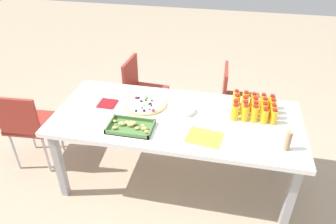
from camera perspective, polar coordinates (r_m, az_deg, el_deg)
ground_plane at (r=3.05m, az=1.32°, el=-12.26°), size 12.00×12.00×0.00m
party_table at (r=2.62m, az=1.51°, el=-1.98°), size 2.03×0.89×0.73m
chair_near_left at (r=3.36m, az=12.08°, el=2.55°), size 0.42×0.42×0.83m
chair_near_right at (r=3.47m, az=-4.92°, el=4.29°), size 0.42×0.42×0.83m
chair_end at (r=3.18m, az=-24.16°, el=-1.83°), size 0.43×0.43×0.83m
juice_bottle_0 at (r=2.79m, az=18.29°, el=1.70°), size 0.06×0.06×0.13m
juice_bottle_1 at (r=2.78m, az=16.84°, el=1.90°), size 0.05×0.05×0.14m
juice_bottle_2 at (r=2.78m, az=15.26°, el=2.08°), size 0.06×0.06×0.13m
juice_bottle_3 at (r=2.77m, az=13.90°, el=2.30°), size 0.06×0.06×0.14m
juice_bottle_4 at (r=2.76m, az=12.24°, el=2.54°), size 0.05×0.05×0.14m
juice_bottle_5 at (r=2.72m, az=18.42°, el=0.92°), size 0.06×0.06×0.14m
juice_bottle_6 at (r=2.71m, az=17.07°, el=1.07°), size 0.06×0.06×0.14m
juice_bottle_7 at (r=2.71m, az=15.48°, el=1.26°), size 0.06×0.06×0.14m
juice_bottle_8 at (r=2.70m, az=13.74°, el=1.42°), size 0.06×0.06×0.14m
juice_bottle_9 at (r=2.70m, az=12.33°, el=1.73°), size 0.06×0.06×0.15m
juice_bottle_10 at (r=2.66m, az=18.56°, el=0.01°), size 0.05×0.05×0.13m
juice_bottle_11 at (r=2.64m, az=17.07°, el=0.22°), size 0.06×0.06×0.14m
juice_bottle_12 at (r=2.64m, az=15.54°, el=0.46°), size 0.06×0.06×0.14m
juice_bottle_13 at (r=2.64m, az=13.75°, el=0.64°), size 0.06×0.06×0.13m
juice_bottle_14 at (r=2.64m, az=12.10°, el=0.81°), size 0.06×0.06×0.13m
juice_bottle_15 at (r=2.60m, az=18.66°, el=-0.81°), size 0.05×0.05×0.13m
juice_bottle_16 at (r=2.59m, az=17.17°, el=-0.73°), size 0.06×0.06×0.13m
juice_bottle_17 at (r=2.58m, az=15.46°, el=-0.31°), size 0.06×0.06×0.15m
juice_bottle_18 at (r=2.57m, az=13.84°, el=-0.19°), size 0.06×0.06×0.15m
juice_bottle_19 at (r=2.57m, az=12.10°, el=-0.02°), size 0.06×0.06×0.14m
fruit_pizza at (r=2.73m, az=-4.09°, el=1.53°), size 0.36×0.36×0.05m
snack_tray at (r=2.46m, az=-6.87°, el=-2.64°), size 0.35×0.23×0.04m
plate_stack at (r=2.62m, az=3.04°, el=0.34°), size 0.17×0.17×0.04m
napkin_stack at (r=2.79m, az=-10.96°, el=1.52°), size 0.15×0.15×0.01m
cardboard_tube at (r=2.35m, az=21.01°, el=-4.93°), size 0.04×0.04×0.15m
paper_folder at (r=2.36m, az=6.66°, el=-4.60°), size 0.29×0.24×0.01m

